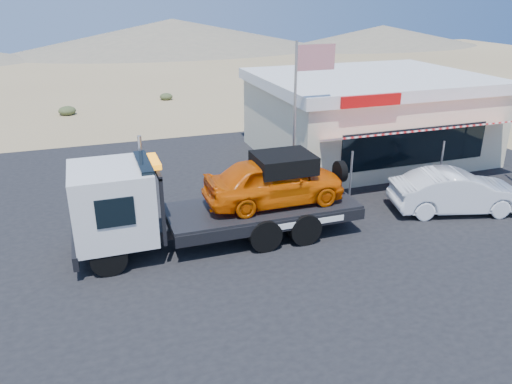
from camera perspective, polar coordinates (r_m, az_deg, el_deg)
ground at (r=14.27m, az=-6.38°, el=-10.29°), size 120.00×120.00×0.00m
asphalt_lot at (r=17.24m, az=-2.19°, el=-4.10°), size 32.00×24.00×0.02m
tow_truck at (r=15.74m, az=-5.00°, el=-0.41°), size 8.97×2.66×3.00m
white_sedan at (r=19.59m, az=21.93°, el=0.03°), size 4.95×2.81×1.54m
jerky_store at (r=25.14m, az=12.56°, el=8.60°), size 10.40×9.97×3.90m
flagpole at (r=18.33m, az=5.14°, el=9.86°), size 1.55×0.10×6.00m
distant_hills at (r=67.61m, az=-26.27°, el=14.99°), size 126.00×48.00×4.20m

